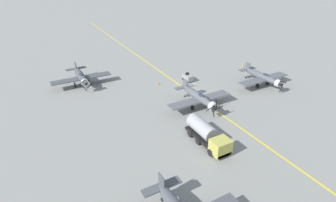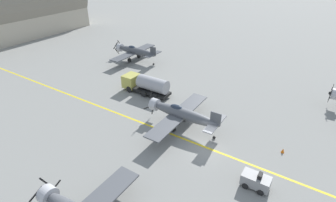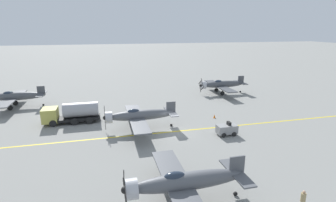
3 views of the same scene
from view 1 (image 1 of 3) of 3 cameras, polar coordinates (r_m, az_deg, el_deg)
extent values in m
plane|color=gray|center=(51.34, 5.53, 1.36)|extent=(400.00, 400.00, 0.00)
cube|color=yellow|center=(51.33, 5.53, 1.36)|extent=(0.30, 160.00, 0.01)
ellipsoid|color=#55575C|center=(46.40, 6.44, 1.10)|extent=(1.50, 9.50, 1.42)
cylinder|color=#B7B7BC|center=(43.30, 9.78, -1.24)|extent=(1.58, 0.90, 1.58)
ellipsoid|color=#232D3D|center=(45.33, 7.29, 1.16)|extent=(0.80, 1.70, 0.76)
cube|color=#55575C|center=(46.01, 6.95, 0.35)|extent=(12.00, 2.10, 0.16)
cube|color=#55575C|center=(49.37, 3.75, 3.14)|extent=(4.40, 1.10, 0.12)
cube|color=#55575C|center=(49.10, 3.77, 3.83)|extent=(0.14, 1.30, 1.60)
sphere|color=black|center=(42.97, 10.19, -1.53)|extent=(0.56, 0.56, 0.56)
cube|color=black|center=(42.39, 9.31, -1.56)|extent=(1.73, 0.06, 0.56)
cube|color=black|center=(42.68, 10.50, -0.47)|extent=(0.56, 0.06, 1.73)
cube|color=black|center=(43.56, 11.04, -1.50)|extent=(1.73, 0.06, 0.56)
cube|color=black|center=(43.27, 9.87, -2.57)|extent=(0.56, 0.06, 1.73)
cylinder|color=black|center=(47.11, 8.40, 0.08)|extent=(0.14, 0.14, 1.26)
cylinder|color=black|center=(47.41, 8.35, -0.60)|extent=(0.22, 0.90, 0.90)
cylinder|color=black|center=(45.53, 5.36, -0.78)|extent=(0.14, 0.14, 1.26)
cylinder|color=black|center=(45.84, 5.33, -1.47)|extent=(0.22, 0.90, 0.90)
cylinder|color=black|center=(50.29, 3.64, 1.08)|extent=(0.12, 0.36, 0.36)
ellipsoid|color=#525459|center=(57.74, 19.63, 5.15)|extent=(1.50, 9.50, 1.42)
cylinder|color=#B7B7BC|center=(55.19, 22.94, 3.48)|extent=(1.57, 0.90, 1.58)
ellipsoid|color=#232D3D|center=(56.86, 20.55, 5.26)|extent=(0.80, 1.70, 0.76)
cube|color=#525459|center=(57.41, 20.12, 4.57)|extent=(12.00, 2.10, 0.16)
cube|color=#525459|center=(60.23, 16.85, 6.67)|extent=(4.40, 1.10, 0.12)
cube|color=#525459|center=(60.01, 16.94, 7.25)|extent=(0.14, 1.30, 1.60)
sphere|color=black|center=(54.92, 23.33, 3.29)|extent=(0.56, 0.56, 0.56)
cube|color=black|center=(54.45, 22.73, 2.79)|extent=(1.66, 0.06, 0.83)
cube|color=black|center=(54.35, 23.26, 3.98)|extent=(0.83, 0.06, 1.66)
cube|color=black|center=(55.39, 23.93, 3.77)|extent=(1.66, 0.06, 0.83)
cube|color=black|center=(55.49, 23.41, 2.60)|extent=(0.83, 0.06, 1.66)
cylinder|color=black|center=(58.73, 21.01, 4.25)|extent=(0.14, 0.14, 1.26)
cylinder|color=black|center=(58.97, 20.91, 3.69)|extent=(0.22, 0.90, 0.90)
cylinder|color=black|center=(56.59, 18.99, 3.72)|extent=(0.14, 0.14, 1.26)
cylinder|color=black|center=(56.83, 18.89, 3.14)|extent=(0.22, 0.90, 0.90)
cylinder|color=black|center=(60.99, 16.55, 4.93)|extent=(0.12, 0.36, 0.36)
cube|color=#494B50|center=(28.76, -1.38, -18.07)|extent=(4.40, 1.10, 0.12)
cube|color=#494B50|center=(28.30, -1.39, -17.16)|extent=(0.14, 1.30, 1.60)
cylinder|color=black|center=(30.29, -1.39, -20.65)|extent=(0.12, 0.36, 0.36)
ellipsoid|color=#46484D|center=(57.69, -18.54, 5.31)|extent=(1.50, 9.50, 1.42)
cylinder|color=#B7B7BC|center=(53.62, -17.53, 3.75)|extent=(1.58, 0.90, 1.58)
ellipsoid|color=#232D3D|center=(56.44, -18.38, 5.46)|extent=(0.80, 1.70, 0.76)
cube|color=#46484D|center=(57.12, -18.33, 4.75)|extent=(12.00, 2.10, 0.16)
cube|color=#46484D|center=(61.43, -19.38, 6.69)|extent=(4.40, 1.10, 0.12)
cube|color=#46484D|center=(61.21, -19.48, 7.25)|extent=(0.14, 1.30, 1.60)
sphere|color=black|center=(53.17, -17.40, 3.56)|extent=(0.56, 0.56, 0.56)
cube|color=black|center=(52.87, -18.24, 3.87)|extent=(1.53, 0.06, 1.09)
cube|color=black|center=(52.97, -17.01, 4.39)|extent=(1.09, 0.06, 1.53)
cube|color=black|center=(53.48, -16.58, 3.26)|extent=(1.53, 0.06, 1.09)
cube|color=black|center=(53.39, -17.79, 2.74)|extent=(1.09, 0.06, 1.53)
cylinder|color=black|center=(57.60, -16.79, 4.49)|extent=(0.14, 0.14, 1.26)
cylinder|color=black|center=(57.84, -16.70, 3.92)|extent=(0.22, 0.90, 0.90)
cylinder|color=black|center=(57.15, -19.69, 3.84)|extent=(0.14, 0.14, 1.26)
cylinder|color=black|center=(57.40, -19.59, 3.27)|extent=(0.22, 0.90, 0.90)
cylinder|color=black|center=(62.19, -19.10, 4.98)|extent=(0.12, 0.36, 0.36)
cube|color=black|center=(37.97, 8.41, -8.29)|extent=(2.25, 8.00, 0.40)
cube|color=#B2AD4C|center=(35.70, 11.35, -9.65)|extent=(2.50, 2.08, 2.00)
cylinder|color=#9E9EA3|center=(38.08, 7.37, -5.70)|extent=(2.10, 4.96, 2.10)
cylinder|color=black|center=(37.19, 12.19, -9.81)|extent=(0.30, 1.00, 1.00)
cylinder|color=black|center=(35.93, 9.23, -11.03)|extent=(0.30, 1.00, 1.00)
cylinder|color=black|center=(38.91, 9.46, -7.61)|extent=(0.30, 1.00, 1.00)
cylinder|color=black|center=(37.71, 6.57, -8.68)|extent=(0.30, 1.00, 1.00)
cylinder|color=black|center=(40.24, 7.66, -6.13)|extent=(0.30, 1.00, 1.00)
cylinder|color=black|center=(39.08, 4.82, -7.11)|extent=(0.30, 1.00, 1.00)
cube|color=gray|center=(57.14, 4.32, 5.17)|extent=(1.40, 2.60, 1.10)
cube|color=black|center=(57.05, 4.21, 5.97)|extent=(0.70, 0.36, 0.44)
cylinder|color=black|center=(57.15, 5.27, 4.58)|extent=(0.20, 0.60, 0.60)
cylinder|color=black|center=(56.44, 4.11, 4.32)|extent=(0.20, 0.60, 0.60)
cylinder|color=black|center=(58.24, 4.49, 5.07)|extent=(0.20, 0.60, 0.60)
cylinder|color=black|center=(57.54, 3.34, 4.82)|extent=(0.20, 0.60, 0.60)
cylinder|color=tan|center=(65.48, 15.98, 6.81)|extent=(0.26, 0.26, 0.83)
cylinder|color=tan|center=(65.23, 16.07, 7.44)|extent=(0.38, 0.38, 0.69)
sphere|color=tan|center=(65.08, 16.12, 7.81)|extent=(0.23, 0.23, 0.23)
cone|color=orange|center=(55.25, -2.08, 3.80)|extent=(0.36, 0.36, 0.55)
camera|label=2|loc=(67.19, 18.82, 23.62)|focal=28.00mm
camera|label=3|loc=(65.63, 35.78, 14.84)|focal=28.00mm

